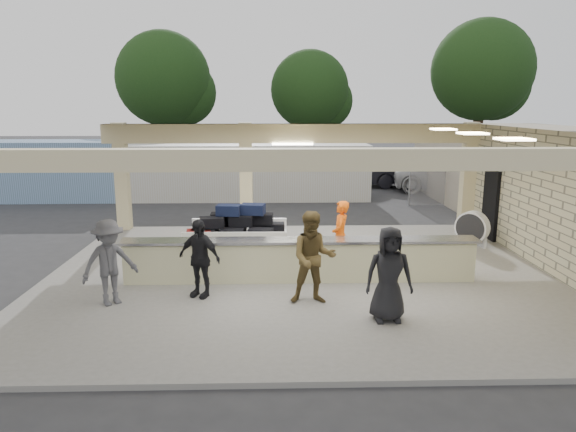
{
  "coord_description": "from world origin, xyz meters",
  "views": [
    {
      "loc": [
        -0.58,
        -11.83,
        4.07
      ],
      "look_at": [
        -0.24,
        1.0,
        1.3
      ],
      "focal_mm": 32.0,
      "sensor_mm": 36.0,
      "label": 1
    }
  ],
  "objects_px": {
    "car_dark": "(411,171)",
    "drum_fan": "(472,228)",
    "car_white_a": "(453,176)",
    "container_blue": "(13,171)",
    "passenger_c": "(109,262)",
    "luggage_cart": "(236,231)",
    "baggage_counter": "(300,260)",
    "passenger_d": "(389,274)",
    "passenger_b": "(199,258)",
    "car_white_b": "(516,172)",
    "baggage_handler": "(340,235)",
    "container_white": "(242,172)",
    "passenger_a": "(313,258)"
  },
  "relations": [
    {
      "from": "car_dark",
      "to": "drum_fan",
      "type": "bearing_deg",
      "value": 172.69
    },
    {
      "from": "car_white_a",
      "to": "container_blue",
      "type": "relative_size",
      "value": 0.54
    },
    {
      "from": "passenger_c",
      "to": "luggage_cart",
      "type": "bearing_deg",
      "value": 12.68
    },
    {
      "from": "baggage_counter",
      "to": "passenger_d",
      "type": "bearing_deg",
      "value": -56.11
    },
    {
      "from": "passenger_b",
      "to": "car_white_b",
      "type": "xyz_separation_m",
      "value": [
        13.7,
        14.89,
        -0.13
      ]
    },
    {
      "from": "passenger_b",
      "to": "passenger_d",
      "type": "relative_size",
      "value": 0.93
    },
    {
      "from": "car_white_a",
      "to": "car_white_b",
      "type": "relative_size",
      "value": 1.06
    },
    {
      "from": "luggage_cart",
      "to": "baggage_handler",
      "type": "height_order",
      "value": "baggage_handler"
    },
    {
      "from": "luggage_cart",
      "to": "container_white",
      "type": "relative_size",
      "value": 0.23
    },
    {
      "from": "passenger_c",
      "to": "car_white_a",
      "type": "relative_size",
      "value": 0.33
    },
    {
      "from": "passenger_a",
      "to": "passenger_b",
      "type": "xyz_separation_m",
      "value": [
        -2.37,
        0.43,
        -0.12
      ]
    },
    {
      "from": "passenger_a",
      "to": "car_white_a",
      "type": "distance_m",
      "value": 16.24
    },
    {
      "from": "passenger_b",
      "to": "container_blue",
      "type": "relative_size",
      "value": 0.17
    },
    {
      "from": "drum_fan",
      "to": "passenger_c",
      "type": "height_order",
      "value": "passenger_c"
    },
    {
      "from": "passenger_c",
      "to": "container_blue",
      "type": "height_order",
      "value": "container_blue"
    },
    {
      "from": "baggage_counter",
      "to": "baggage_handler",
      "type": "bearing_deg",
      "value": 37.87
    },
    {
      "from": "passenger_d",
      "to": "passenger_a",
      "type": "bearing_deg",
      "value": 145.54
    },
    {
      "from": "passenger_d",
      "to": "drum_fan",
      "type": "bearing_deg",
      "value": 54.84
    },
    {
      "from": "passenger_c",
      "to": "passenger_d",
      "type": "distance_m",
      "value": 5.53
    },
    {
      "from": "baggage_counter",
      "to": "passenger_c",
      "type": "bearing_deg",
      "value": -160.87
    },
    {
      "from": "passenger_d",
      "to": "container_blue",
      "type": "xyz_separation_m",
      "value": [
        -13.57,
        13.66,
        0.28
      ]
    },
    {
      "from": "baggage_counter",
      "to": "baggage_handler",
      "type": "xyz_separation_m",
      "value": [
        1.03,
        0.8,
        0.37
      ]
    },
    {
      "from": "passenger_c",
      "to": "passenger_d",
      "type": "relative_size",
      "value": 0.98
    },
    {
      "from": "drum_fan",
      "to": "passenger_c",
      "type": "bearing_deg",
      "value": -111.2
    },
    {
      "from": "baggage_counter",
      "to": "passenger_d",
      "type": "relative_size",
      "value": 4.55
    },
    {
      "from": "baggage_counter",
      "to": "luggage_cart",
      "type": "height_order",
      "value": "luggage_cart"
    },
    {
      "from": "car_white_b",
      "to": "container_white",
      "type": "height_order",
      "value": "container_white"
    },
    {
      "from": "passenger_c",
      "to": "car_white_b",
      "type": "bearing_deg",
      "value": 6.37
    },
    {
      "from": "luggage_cart",
      "to": "car_dark",
      "type": "height_order",
      "value": "car_dark"
    },
    {
      "from": "car_dark",
      "to": "passenger_b",
      "type": "bearing_deg",
      "value": 150.22
    },
    {
      "from": "baggage_handler",
      "to": "container_white",
      "type": "height_order",
      "value": "container_white"
    },
    {
      "from": "passenger_b",
      "to": "passenger_d",
      "type": "height_order",
      "value": "passenger_d"
    },
    {
      "from": "baggage_handler",
      "to": "passenger_b",
      "type": "height_order",
      "value": "baggage_handler"
    },
    {
      "from": "luggage_cart",
      "to": "passenger_d",
      "type": "relative_size",
      "value": 1.43
    },
    {
      "from": "passenger_b",
      "to": "car_white_a",
      "type": "distance_m",
      "value": 17.15
    },
    {
      "from": "baggage_handler",
      "to": "car_white_b",
      "type": "height_order",
      "value": "baggage_handler"
    },
    {
      "from": "car_white_a",
      "to": "car_dark",
      "type": "bearing_deg",
      "value": 57.3
    },
    {
      "from": "passenger_b",
      "to": "baggage_counter",
      "type": "bearing_deg",
      "value": 49.38
    },
    {
      "from": "passenger_c",
      "to": "car_white_b",
      "type": "relative_size",
      "value": 0.35
    },
    {
      "from": "baggage_handler",
      "to": "passenger_b",
      "type": "distance_m",
      "value": 3.64
    },
    {
      "from": "passenger_b",
      "to": "car_white_a",
      "type": "xyz_separation_m",
      "value": [
        10.14,
        13.83,
        -0.17
      ]
    },
    {
      "from": "drum_fan",
      "to": "container_blue",
      "type": "height_order",
      "value": "container_blue"
    },
    {
      "from": "baggage_handler",
      "to": "passenger_c",
      "type": "bearing_deg",
      "value": -56.45
    },
    {
      "from": "passenger_c",
      "to": "passenger_d",
      "type": "height_order",
      "value": "passenger_d"
    },
    {
      "from": "drum_fan",
      "to": "car_white_a",
      "type": "relative_size",
      "value": 0.19
    },
    {
      "from": "container_blue",
      "to": "car_white_a",
      "type": "bearing_deg",
      "value": 3.77
    },
    {
      "from": "drum_fan",
      "to": "passenger_d",
      "type": "bearing_deg",
      "value": -80.71
    },
    {
      "from": "container_blue",
      "to": "baggage_counter",
      "type": "bearing_deg",
      "value": -43.91
    },
    {
      "from": "car_white_b",
      "to": "car_dark",
      "type": "bearing_deg",
      "value": 80.66
    },
    {
      "from": "baggage_handler",
      "to": "drum_fan",
      "type": "bearing_deg",
      "value": 125.87
    }
  ]
}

